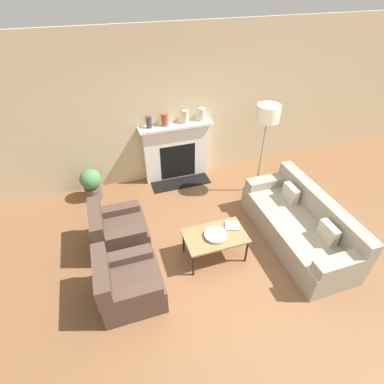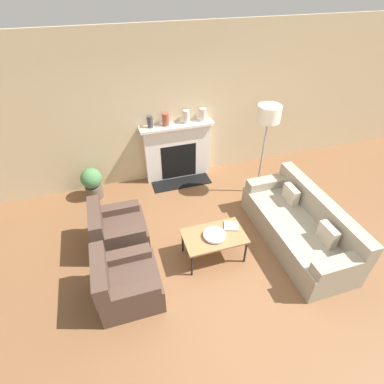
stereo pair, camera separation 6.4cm
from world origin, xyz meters
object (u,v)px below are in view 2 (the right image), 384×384
(couch, at_px, (300,227))
(book, at_px, (231,226))
(potted_plant, at_px, (92,182))
(fireplace, at_px, (178,152))
(mantel_vase_left, at_px, (150,122))
(bowl, at_px, (215,235))
(armchair_near, at_px, (126,283))
(mantel_vase_center_right, at_px, (186,117))
(mantel_vase_right, at_px, (203,115))
(coffee_table, at_px, (214,237))
(mantel_vase_center_left, at_px, (166,120))
(floor_lamp, at_px, (268,120))
(armchair_far, at_px, (117,231))

(couch, distance_m, book, 1.14)
(potted_plant, bearing_deg, fireplace, 7.21)
(mantel_vase_left, bearing_deg, bowl, -79.37)
(armchair_near, height_order, mantel_vase_center_right, mantel_vase_center_right)
(mantel_vase_left, bearing_deg, couch, -52.11)
(fireplace, distance_m, mantel_vase_right, 0.90)
(couch, distance_m, mantel_vase_left, 3.19)
(fireplace, xyz_separation_m, mantel_vase_center_right, (0.20, 0.01, 0.73))
(coffee_table, height_order, mantel_vase_right, mantel_vase_right)
(potted_plant, bearing_deg, mantel_vase_left, 10.72)
(book, bearing_deg, mantel_vase_center_left, 122.66)
(armchair_near, bearing_deg, mantel_vase_center_right, -31.64)
(fireplace, height_order, couch, fireplace)
(fireplace, bearing_deg, bowl, -91.61)
(armchair_near, xyz_separation_m, bowl, (1.35, 0.30, 0.20))
(book, relative_size, floor_lamp, 0.15)
(bowl, bearing_deg, floor_lamp, 43.22)
(couch, xyz_separation_m, armchair_far, (-2.78, 0.79, -0.02))
(couch, relative_size, mantel_vase_right, 8.68)
(floor_lamp, xyz_separation_m, mantel_vase_left, (-1.86, 0.99, -0.22))
(armchair_near, bearing_deg, floor_lamp, -59.51)
(armchair_far, xyz_separation_m, potted_plant, (-0.31, 1.37, 0.06))
(fireplace, distance_m, armchair_far, 2.15)
(armchair_far, xyz_separation_m, mantel_vase_center_left, (1.21, 1.61, 1.02))
(armchair_far, height_order, mantel_vase_left, mantel_vase_left)
(fireplace, relative_size, couch, 0.67)
(armchair_far, relative_size, mantel_vase_right, 3.30)
(armchair_near, height_order, armchair_far, same)
(bowl, height_order, mantel_vase_center_left, mantel_vase_center_left)
(floor_lamp, relative_size, mantel_vase_left, 8.14)
(mantel_vase_center_left, bearing_deg, floor_lamp, -32.22)
(armchair_near, height_order, potted_plant, armchair_near)
(bowl, relative_size, potted_plant, 0.52)
(couch, xyz_separation_m, mantel_vase_center_right, (-1.16, 2.39, 1.01))
(armchair_near, bearing_deg, bowl, -77.63)
(book, xyz_separation_m, mantel_vase_left, (-0.75, 2.20, 0.83))
(armchair_far, height_order, mantel_vase_right, mantel_vase_right)
(armchair_far, height_order, bowl, armchair_far)
(fireplace, bearing_deg, mantel_vase_center_right, 4.08)
(book, bearing_deg, mantel_vase_left, 129.82)
(couch, height_order, coffee_table, couch)
(fireplace, xyz_separation_m, couch, (1.36, -2.38, -0.28))
(mantel_vase_right, height_order, potted_plant, mantel_vase_right)
(mantel_vase_left, height_order, mantel_vase_right, mantel_vase_right)
(armchair_near, distance_m, armchair_far, 1.01)
(bowl, distance_m, mantel_vase_right, 2.54)
(armchair_far, bearing_deg, bowl, -117.90)
(bowl, bearing_deg, coffee_table, 79.48)
(armchair_far, relative_size, coffee_table, 0.89)
(armchair_near, height_order, mantel_vase_center_left, mantel_vase_center_left)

